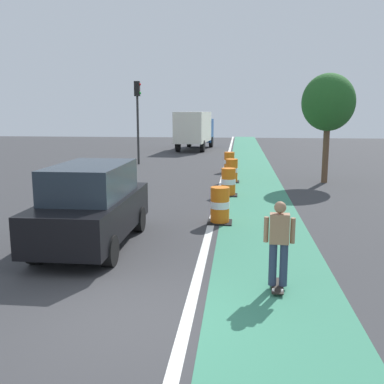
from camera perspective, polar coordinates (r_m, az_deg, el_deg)
ground_plane at (r=7.51m, az=-7.88°, el=-15.96°), size 100.00×100.00×0.00m
bike_lane_strip at (r=18.83m, az=8.10°, el=0.10°), size 2.50×80.00×0.01m
lane_divider_stripe at (r=18.83m, az=3.54°, el=0.19°), size 0.20×80.00×0.01m
skateboarder_on_lane at (r=8.46m, az=11.05°, el=-6.36°), size 0.57×0.81×1.69m
parked_suv_nearest at (r=11.24m, az=-12.64°, el=-1.61°), size 1.92×4.60×2.04m
traffic_barrel_front at (r=13.32m, az=3.59°, el=-1.74°), size 0.73×0.73×1.09m
traffic_barrel_mid at (r=17.69m, az=4.67°, el=1.25°), size 0.73×0.73×1.09m
traffic_barrel_back at (r=21.08m, az=5.08°, el=2.71°), size 0.73×0.73×1.09m
traffic_barrel_far at (r=24.63m, az=4.78°, el=3.81°), size 0.73×0.73×1.09m
delivery_truck_down_block at (r=38.71m, az=0.37°, el=8.16°), size 2.83×7.74×3.23m
traffic_light_corner at (r=28.20m, az=-6.97°, el=10.63°), size 0.41×0.32×5.10m
street_tree_sidewalk at (r=21.58m, az=17.02°, el=10.83°), size 2.40×2.40×5.00m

